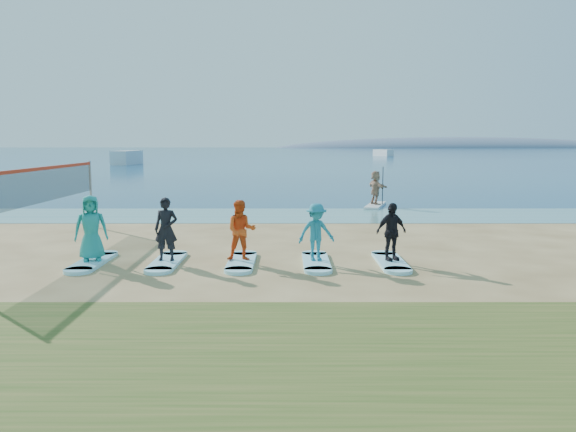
{
  "coord_description": "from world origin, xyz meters",
  "views": [
    {
      "loc": [
        -0.46,
        -14.02,
        3.22
      ],
      "look_at": [
        -0.45,
        2.0,
        1.1
      ],
      "focal_mm": 35.0,
      "sensor_mm": 36.0,
      "label": 1
    }
  ],
  "objects_px": {
    "boat_offshore_b": "(383,156)",
    "student_4": "(391,232)",
    "volleyball_net": "(39,186)",
    "surfboard_4": "(391,262)",
    "paddleboard": "(375,205)",
    "student_1": "(166,229)",
    "student_0": "(91,228)",
    "boat_offshore_a": "(127,165)",
    "surfboard_3": "(316,262)",
    "surfboard_2": "(242,262)",
    "student_2": "(241,230)",
    "surfboard_1": "(167,262)",
    "student_3": "(316,232)",
    "paddleboarder": "(376,188)",
    "surfboard_0": "(93,262)"
  },
  "relations": [
    {
      "from": "surfboard_2",
      "to": "surfboard_3",
      "type": "bearing_deg",
      "value": 0.0
    },
    {
      "from": "paddleboard",
      "to": "student_0",
      "type": "distance_m",
      "value": 16.39
    },
    {
      "from": "paddleboarder",
      "to": "student_0",
      "type": "distance_m",
      "value": 16.36
    },
    {
      "from": "boat_offshore_a",
      "to": "paddleboarder",
      "type": "bearing_deg",
      "value": -57.62
    },
    {
      "from": "student_1",
      "to": "student_0",
      "type": "bearing_deg",
      "value": -177.96
    },
    {
      "from": "surfboard_3",
      "to": "student_3",
      "type": "xyz_separation_m",
      "value": [
        0.0,
        0.0,
        0.81
      ]
    },
    {
      "from": "boat_offshore_b",
      "to": "student_4",
      "type": "distance_m",
      "value": 114.49
    },
    {
      "from": "surfboard_0",
      "to": "student_0",
      "type": "distance_m",
      "value": 0.92
    },
    {
      "from": "volleyball_net",
      "to": "student_0",
      "type": "distance_m",
      "value": 3.16
    },
    {
      "from": "student_3",
      "to": "boat_offshore_a",
      "type": "bearing_deg",
      "value": 93.92
    },
    {
      "from": "student_2",
      "to": "surfboard_3",
      "type": "xyz_separation_m",
      "value": [
        1.99,
        0.0,
        -0.85
      ]
    },
    {
      "from": "surfboard_3",
      "to": "student_3",
      "type": "bearing_deg",
      "value": 0.0
    },
    {
      "from": "surfboard_3",
      "to": "paddleboarder",
      "type": "bearing_deg",
      "value": 74.64
    },
    {
      "from": "boat_offshore_b",
      "to": "surfboard_1",
      "type": "distance_m",
      "value": 115.62
    },
    {
      "from": "student_3",
      "to": "student_0",
      "type": "bearing_deg",
      "value": 164.1
    },
    {
      "from": "student_1",
      "to": "surfboard_2",
      "type": "height_order",
      "value": "student_1"
    },
    {
      "from": "paddleboard",
      "to": "student_3",
      "type": "xyz_separation_m",
      "value": [
        -3.64,
        -13.24,
        0.79
      ]
    },
    {
      "from": "boat_offshore_a",
      "to": "surfboard_1",
      "type": "xyz_separation_m",
      "value": [
        19.69,
        -65.66,
        0.04
      ]
    },
    {
      "from": "paddleboard",
      "to": "student_4",
      "type": "height_order",
      "value": "student_4"
    },
    {
      "from": "boat_offshore_a",
      "to": "boat_offshore_b",
      "type": "height_order",
      "value": "boat_offshore_a"
    },
    {
      "from": "surfboard_1",
      "to": "surfboard_3",
      "type": "distance_m",
      "value": 3.98
    },
    {
      "from": "boat_offshore_b",
      "to": "student_1",
      "type": "xyz_separation_m",
      "value": [
        -24.86,
        -112.92,
        0.93
      ]
    },
    {
      "from": "boat_offshore_a",
      "to": "surfboard_3",
      "type": "distance_m",
      "value": 69.79
    },
    {
      "from": "surfboard_1",
      "to": "student_1",
      "type": "relative_size",
      "value": 1.31
    },
    {
      "from": "student_3",
      "to": "surfboard_3",
      "type": "bearing_deg",
      "value": 0.0
    },
    {
      "from": "surfboard_4",
      "to": "surfboard_1",
      "type": "bearing_deg",
      "value": 180.0
    },
    {
      "from": "student_0",
      "to": "surfboard_4",
      "type": "bearing_deg",
      "value": -18.91
    },
    {
      "from": "paddleboarder",
      "to": "surfboard_3",
      "type": "xyz_separation_m",
      "value": [
        -3.64,
        -13.24,
        -0.91
      ]
    },
    {
      "from": "surfboard_4",
      "to": "boat_offshore_b",
      "type": "bearing_deg",
      "value": 80.5
    },
    {
      "from": "paddleboard",
      "to": "paddleboarder",
      "type": "distance_m",
      "value": 0.9
    },
    {
      "from": "boat_offshore_b",
      "to": "surfboard_1",
      "type": "relative_size",
      "value": 2.87
    },
    {
      "from": "surfboard_0",
      "to": "student_2",
      "type": "distance_m",
      "value": 4.07
    },
    {
      "from": "volleyball_net",
      "to": "surfboard_4",
      "type": "xyz_separation_m",
      "value": [
        10.18,
        -2.03,
        -1.86
      ]
    },
    {
      "from": "student_4",
      "to": "student_1",
      "type": "bearing_deg",
      "value": 156.3
    },
    {
      "from": "paddleboarder",
      "to": "student_2",
      "type": "distance_m",
      "value": 14.39
    },
    {
      "from": "surfboard_2",
      "to": "student_2",
      "type": "xyz_separation_m",
      "value": [
        0.0,
        0.0,
        0.85
      ]
    },
    {
      "from": "paddleboard",
      "to": "surfboard_3",
      "type": "height_order",
      "value": "paddleboard"
    },
    {
      "from": "student_1",
      "to": "student_3",
      "type": "distance_m",
      "value": 3.98
    },
    {
      "from": "volleyball_net",
      "to": "boat_offshore_b",
      "type": "relative_size",
      "value": 1.44
    },
    {
      "from": "boat_offshore_a",
      "to": "student_3",
      "type": "xyz_separation_m",
      "value": [
        23.67,
        -65.66,
        0.85
      ]
    },
    {
      "from": "paddleboard",
      "to": "surfboard_2",
      "type": "distance_m",
      "value": 14.39
    },
    {
      "from": "paddleboard",
      "to": "student_4",
      "type": "xyz_separation_m",
      "value": [
        -1.65,
        -13.24,
        0.8
      ]
    },
    {
      "from": "volleyball_net",
      "to": "student_0",
      "type": "xyz_separation_m",
      "value": [
        2.23,
        -2.03,
        -0.94
      ]
    },
    {
      "from": "student_3",
      "to": "volleyball_net",
      "type": "bearing_deg",
      "value": 150.16
    },
    {
      "from": "paddleboard",
      "to": "boat_offshore_b",
      "type": "bearing_deg",
      "value": 97.23
    },
    {
      "from": "boat_offshore_b",
      "to": "student_1",
      "type": "distance_m",
      "value": 115.63
    },
    {
      "from": "paddleboarder",
      "to": "boat_offshore_b",
      "type": "bearing_deg",
      "value": -30.12
    },
    {
      "from": "student_2",
      "to": "surfboard_3",
      "type": "distance_m",
      "value": 2.16
    },
    {
      "from": "boat_offshore_a",
      "to": "student_3",
      "type": "distance_m",
      "value": 69.8
    },
    {
      "from": "surfboard_4",
      "to": "paddleboarder",
      "type": "bearing_deg",
      "value": 82.9
    }
  ]
}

